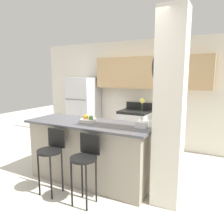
# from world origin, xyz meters

# --- Properties ---
(ground_plane) EXTENTS (14.00, 14.00, 0.00)m
(ground_plane) POSITION_xyz_m (0.00, 0.00, 0.00)
(ground_plane) COLOR beige
(wall_back) EXTENTS (5.60, 0.38, 2.55)m
(wall_back) POSITION_xyz_m (0.13, 2.14, 1.49)
(wall_back) COLOR silver
(wall_back) RESTS_ON ground_plane
(pillar_right) EXTENTS (0.38, 0.32, 2.55)m
(pillar_right) POSITION_xyz_m (1.26, -0.04, 1.28)
(pillar_right) COLOR silver
(pillar_right) RESTS_ON ground_plane
(counter_bar) EXTENTS (2.09, 0.76, 0.99)m
(counter_bar) POSITION_xyz_m (0.00, 0.00, 0.50)
(counter_bar) COLOR gray
(counter_bar) RESTS_ON ground_plane
(refrigerator) EXTENTS (0.66, 0.71, 1.66)m
(refrigerator) POSITION_xyz_m (-1.39, 1.82, 0.83)
(refrigerator) COLOR silver
(refrigerator) RESTS_ON ground_plane
(stove_range) EXTENTS (0.66, 0.62, 1.07)m
(stove_range) POSITION_xyz_m (0.02, 1.87, 0.46)
(stove_range) COLOR silver
(stove_range) RESTS_ON ground_plane
(bar_stool_left) EXTENTS (0.36, 0.36, 0.95)m
(bar_stool_left) POSITION_xyz_m (-0.30, -0.55, 0.63)
(bar_stool_left) COLOR black
(bar_stool_left) RESTS_ON ground_plane
(bar_stool_right) EXTENTS (0.36, 0.36, 0.95)m
(bar_stool_right) POSITION_xyz_m (0.30, -0.55, 0.63)
(bar_stool_right) COLOR black
(bar_stool_right) RESTS_ON ground_plane
(orchid_vase) EXTENTS (0.15, 0.15, 0.42)m
(orchid_vase) POSITION_xyz_m (0.86, 0.05, 1.08)
(orchid_vase) COLOR white
(orchid_vase) RESTS_ON counter_bar
(fruit_bowl) EXTENTS (0.26, 0.26, 0.12)m
(fruit_bowl) POSITION_xyz_m (-0.03, 0.01, 1.03)
(fruit_bowl) COLOR silver
(fruit_bowl) RESTS_ON counter_bar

